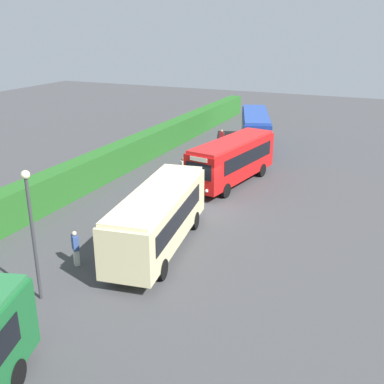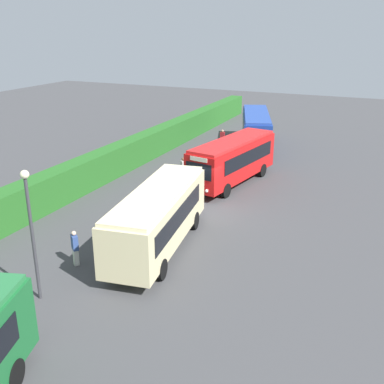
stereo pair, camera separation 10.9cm
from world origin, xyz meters
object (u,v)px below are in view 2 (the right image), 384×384
at_px(bus_cream, 158,216).
at_px(bus_red, 233,159).
at_px(person_far, 222,138).
at_px(lamppost, 31,222).
at_px(bus_blue, 256,128).
at_px(person_center, 75,247).
at_px(person_right, 183,169).

height_order(bus_cream, bus_red, bus_red).
bearing_deg(person_far, lamppost, 179.74).
height_order(bus_blue, person_far, bus_blue).
distance_m(bus_cream, person_center, 4.39).
relative_size(bus_blue, person_center, 5.52).
xyz_separation_m(person_center, lamppost, (-3.05, -0.41, 2.64)).
distance_m(bus_red, person_far, 10.57).
distance_m(bus_red, lamppost, 17.98).
xyz_separation_m(bus_red, lamppost, (-17.74, 2.43, 1.70)).
height_order(bus_red, person_far, bus_red).
bearing_deg(lamppost, person_right, 3.42).
height_order(person_center, person_right, person_right).
distance_m(person_right, lamppost, 16.84).
xyz_separation_m(bus_cream, lamppost, (-6.26, 2.45, 1.73)).
bearing_deg(person_center, bus_blue, 36.43).
relative_size(person_center, lamppost, 0.31).
bearing_deg(lamppost, person_center, 7.64).
distance_m(bus_cream, lamppost, 6.94).
distance_m(bus_blue, person_far, 3.30).
distance_m(bus_red, person_right, 3.71).
relative_size(bus_red, person_right, 4.93).
relative_size(bus_cream, person_far, 5.65).
distance_m(bus_cream, bus_red, 11.47).
bearing_deg(person_center, bus_cream, -2.44).
xyz_separation_m(bus_red, person_right, (-1.13, 3.42, -0.88)).
height_order(bus_blue, person_right, bus_blue).
distance_m(bus_red, person_center, 14.98).
distance_m(bus_blue, person_center, 25.78).
relative_size(bus_red, bus_blue, 0.94).
bearing_deg(bus_blue, person_far, 99.01).
xyz_separation_m(bus_red, person_far, (9.58, 4.36, -0.98)).
distance_m(bus_cream, bus_blue, 22.58).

